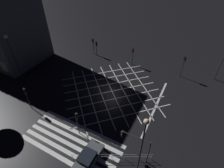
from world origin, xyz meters
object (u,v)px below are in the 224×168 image
Objects in this scene: traffic_light_median_south at (77,119)px; waiting_car at (88,158)px; traffic_light_sw_main at (26,95)px; traffic_light_nw_cross at (93,43)px; traffic_light_ne_cross at (184,63)px; traffic_light_se_main at (134,141)px; street_lamp_east at (10,48)px; traffic_light_median_north at (133,53)px; street_lamp_far at (142,146)px; traffic_light_nw_main at (96,45)px.

waiting_car is (3.03, -2.59, -2.00)m from traffic_light_median_south.
traffic_light_median_south is 0.97× the size of traffic_light_sw_main.
traffic_light_nw_cross is 17.48m from traffic_light_sw_main.
traffic_light_median_south is 0.86× the size of waiting_car.
traffic_light_ne_cross reaches higher than traffic_light_median_south.
traffic_light_se_main reaches higher than traffic_light_nw_cross.
street_lamp_east reaches higher than traffic_light_ne_cross.
traffic_light_se_main is at bearing 22.67° from traffic_light_median_north.
traffic_light_se_main is 18.83m from traffic_light_median_north.
traffic_light_se_main is at bearing -6.03° from traffic_light_ne_cross.
traffic_light_median_north is (8.82, -0.06, 0.08)m from traffic_light_nw_cross.
street_lamp_far is at bearing 122.00° from traffic_light_se_main.
street_lamp_far is at bearing 41.71° from traffic_light_nw_cross.
traffic_light_sw_main reaches higher than traffic_light_median_south.
traffic_light_median_south is 15.99m from street_lamp_east.
traffic_light_se_main is 1.07× the size of traffic_light_nw_cross.
traffic_light_sw_main is at bearing -32.20° from street_lamp_east.
traffic_light_nw_cross is at bearing 170.67° from traffic_light_nw_main.
traffic_light_median_south is at bearing -26.33° from traffic_light_ne_cross.
traffic_light_nw_cross is 0.97× the size of traffic_light_median_south.
traffic_light_nw_main is (-15.15, 17.28, -0.54)m from traffic_light_se_main.
street_lamp_far is (16.42, -19.30, 3.53)m from traffic_light_nw_main.
traffic_light_se_main is at bearing 0.15° from traffic_light_sw_main.
traffic_light_median_south is at bearing 2.08° from traffic_light_se_main.
traffic_light_median_north is 17.63m from traffic_light_median_south.
traffic_light_median_north is at bearing 89.59° from traffic_light_nw_cross.
street_lamp_far is at bearing -81.14° from waiting_car.
traffic_light_nw_cross is at bearing 30.78° from waiting_car.
traffic_light_ne_cross reaches higher than traffic_light_se_main.
street_lamp_far is at bearing -102.04° from traffic_light_median_south.
traffic_light_ne_cross is 1.12× the size of traffic_light_median_north.
street_lamp_east is at bearing 69.31° from waiting_car.
traffic_light_median_north is at bearing 42.27° from street_lamp_east.
street_lamp_east is at bearing 74.29° from traffic_light_median_south.
traffic_light_median_north is at bearing 9.16° from waiting_car.
traffic_light_median_south is at bearing 0.75° from traffic_light_median_north.
waiting_car is (-5.87, -20.57, -2.31)m from traffic_light_ne_cross.
traffic_light_nw_main is 19.33m from traffic_light_median_south.
traffic_light_se_main is at bearing -10.20° from street_lamp_east.
street_lamp_east is (-14.99, 4.22, 3.64)m from traffic_light_median_south.
traffic_light_nw_main is 0.75× the size of waiting_car.
traffic_light_median_south reaches higher than waiting_car.
street_lamp_far reaches higher than traffic_light_sw_main.
traffic_light_median_north is at bearing 0.75° from traffic_light_median_south.
traffic_light_se_main is 17.82m from traffic_light_ne_cross.
traffic_light_sw_main reaches higher than waiting_car.
traffic_light_ne_cross is at bearing 92.22° from traffic_light_median_north.
traffic_light_nw_cross is 15.18m from street_lamp_east.
traffic_light_nw_cross is 23.68m from waiting_car.
street_lamp_east is 0.91× the size of street_lamp_far.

